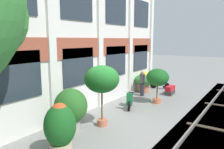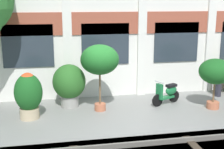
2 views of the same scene
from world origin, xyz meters
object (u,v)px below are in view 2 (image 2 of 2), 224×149
scooter_second_parked (167,93)px  resident_by_doorway (219,77)px  potted_plant_ribbed_drum (28,93)px  potted_plant_low_pan (100,61)px  potted_plant_terracotta_small (215,73)px  potted_plant_fluted_column (69,83)px

scooter_second_parked → resident_by_doorway: (2.50, 0.55, 0.41)m
potted_plant_ribbed_drum → potted_plant_low_pan: (2.53, 0.33, 0.99)m
potted_plant_low_pan → potted_plant_terracotta_small: (4.25, -0.59, -0.50)m
potted_plant_fluted_column → potted_plant_terracotta_small: (5.33, -1.25, 0.46)m
potted_plant_low_pan → resident_by_doorway: (5.22, 0.78, -1.04)m
potted_plant_ribbed_drum → potted_plant_terracotta_small: potted_plant_terracotta_small is taller
potted_plant_low_pan → potted_plant_terracotta_small: 4.32m
potted_plant_terracotta_small → potted_plant_ribbed_drum: bearing=177.8°
resident_by_doorway → potted_plant_fluted_column: bearing=-151.1°
potted_plant_low_pan → resident_by_doorway: potted_plant_low_pan is taller
potted_plant_low_pan → potted_plant_terracotta_small: size_ratio=1.29×
potted_plant_low_pan → resident_by_doorway: 5.38m
scooter_second_parked → resident_by_doorway: size_ratio=0.82×
potted_plant_fluted_column → potted_plant_terracotta_small: 5.50m
potted_plant_ribbed_drum → potted_plant_low_pan: bearing=7.4°
potted_plant_ribbed_drum → potted_plant_terracotta_small: 6.80m
potted_plant_ribbed_drum → potted_plant_fluted_column: potted_plant_fluted_column is taller
potted_plant_fluted_column → potted_plant_ribbed_drum: bearing=-145.7°
potted_plant_ribbed_drum → potted_plant_terracotta_small: size_ratio=0.85×
scooter_second_parked → potted_plant_low_pan: bearing=-19.1°
potted_plant_low_pan → potted_plant_fluted_column: size_ratio=1.49×
potted_plant_fluted_column → potted_plant_terracotta_small: potted_plant_terracotta_small is taller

